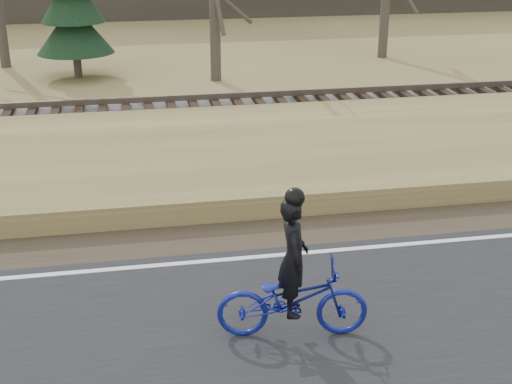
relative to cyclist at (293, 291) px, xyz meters
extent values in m
cube|color=#473A2B|center=(4.58, 3.33, -0.71)|extent=(120.00, 1.60, 0.04)
cube|color=#9A894E|center=(4.58, 6.33, -0.51)|extent=(120.00, 5.00, 0.44)
cube|color=slate|center=(4.58, 10.13, -0.50)|extent=(120.00, 3.00, 0.45)
cube|color=black|center=(4.58, 10.13, -0.21)|extent=(120.00, 2.40, 0.14)
cube|color=brown|center=(4.58, 9.41, -0.06)|extent=(120.00, 0.07, 0.15)
cube|color=brown|center=(4.58, 10.85, -0.06)|extent=(120.00, 0.07, 0.15)
imported|color=navy|center=(0.00, 0.00, -0.14)|extent=(2.09, 0.98, 1.06)
imported|color=black|center=(0.00, 0.00, 0.49)|extent=(0.47, 0.64, 1.62)
sphere|color=black|center=(0.00, 0.00, 1.32)|extent=(0.26, 0.26, 0.26)
cylinder|color=#453C33|center=(-3.55, 17.07, -0.16)|extent=(0.28, 0.28, 1.13)
cone|color=#16311B|center=(-3.55, 17.07, 0.94)|extent=(2.60, 2.60, 1.65)
camera|label=1|loc=(-1.99, -8.02, 4.68)|focal=50.00mm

